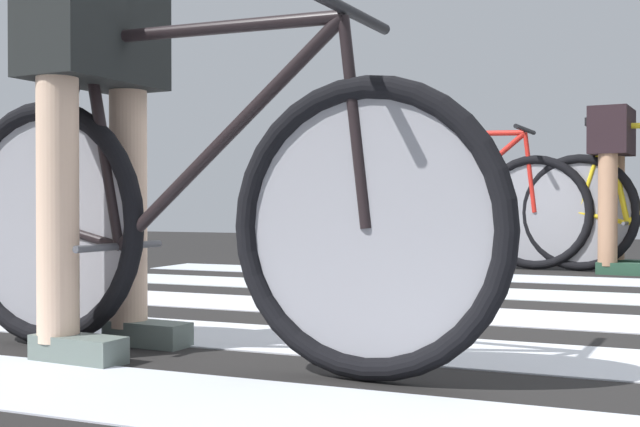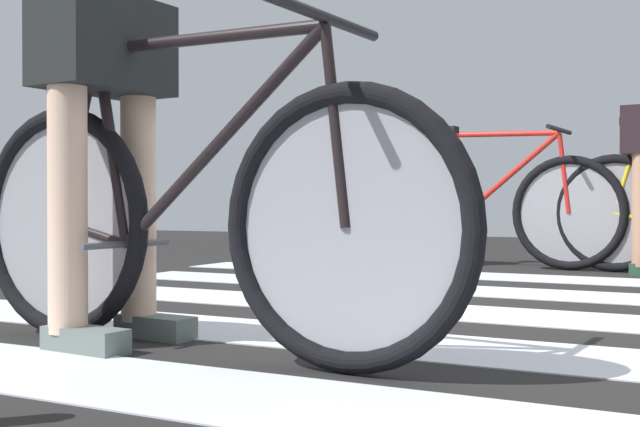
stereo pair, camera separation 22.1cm
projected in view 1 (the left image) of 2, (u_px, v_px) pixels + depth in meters
The scene contains 6 objects.
ground at pixel (579, 329), 2.71m from camera, with size 18.00×14.00×0.02m.
crosswalk_markings at pixel (572, 337), 2.47m from camera, with size 5.35×4.23×0.00m.
bicycle_1_of_3 at pixel (187, 215), 2.10m from camera, with size 1.74×0.52×0.93m.
cyclist_1_of_3 at pixel (96, 114), 2.24m from camera, with size 0.34×0.43×1.03m.
cyclist_2_of_3 at pixel (613, 166), 4.78m from camera, with size 0.35×0.43×0.98m.
bicycle_3_of_3 at pixel (455, 208), 5.22m from camera, with size 1.74×0.52×0.93m.
Camera 1 is at (0.22, -2.83, 0.44)m, focal length 44.90 mm.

